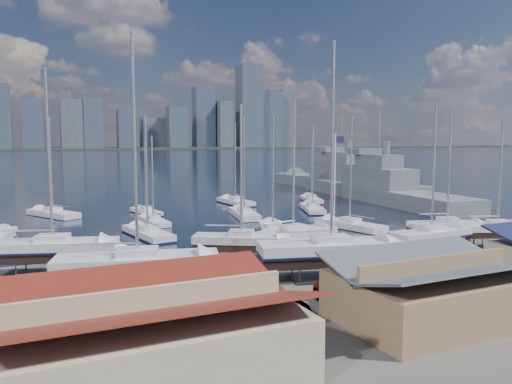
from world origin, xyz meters
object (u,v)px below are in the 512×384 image
naval_ship_east (377,192)px  flagpole (335,185)px  sailboat_cradle_0 (53,249)px  car_a (340,298)px  naval_ship_west (341,183)px

naval_ship_east → flagpole: naval_ship_east is taller
sailboat_cradle_0 → car_a: (17.21, -17.30, -1.44)m
car_a → sailboat_cradle_0: bearing=156.5°
sailboat_cradle_0 → naval_ship_east: (57.97, 30.26, -0.47)m
naval_ship_west → car_a: (-45.58, -66.61, -0.98)m
flagpole → naval_ship_west: bearing=55.1°
naval_ship_east → flagpole: (-32.16, -33.94, 5.21)m
car_a → flagpole: 17.26m
naval_ship_west → sailboat_cradle_0: bearing=125.1°
naval_ship_east → naval_ship_west: size_ratio=1.01×
sailboat_cradle_0 → flagpole: 26.50m
naval_ship_west → car_a: bearing=142.6°
naval_ship_east → naval_ship_west: bearing=-8.7°
naval_ship_east → naval_ship_west: 19.65m
naval_ship_west → flagpole: 64.82m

